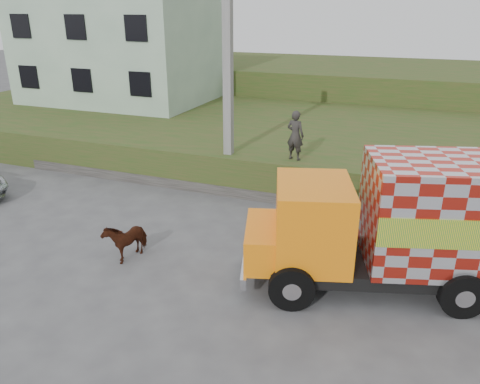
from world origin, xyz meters
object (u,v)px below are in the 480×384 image
at_px(pedestrian, 295,135).
at_px(utility_pole, 228,84).
at_px(cargo_truck, 419,225).
at_px(cow, 126,239).

bearing_deg(pedestrian, utility_pole, 17.29).
bearing_deg(cargo_truck, utility_pole, 129.80).
bearing_deg(cargo_truck, cow, 172.67).
relative_size(utility_pole, cargo_truck, 1.01).
relative_size(cow, pedestrian, 0.74).
bearing_deg(pedestrian, cow, 74.16).
bearing_deg(utility_pole, cow, -97.54).
relative_size(utility_pole, cow, 6.06).
distance_m(cow, pedestrian, 7.04).
relative_size(cargo_truck, cow, 6.01).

